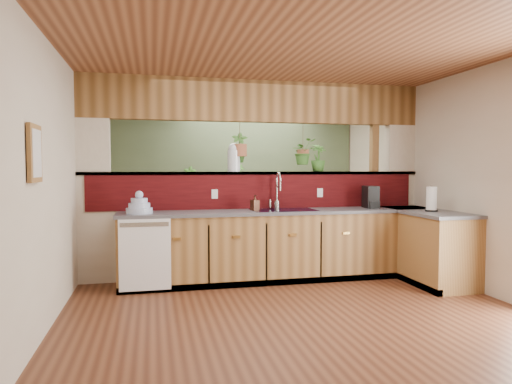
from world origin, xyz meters
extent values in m
cube|color=#522B19|center=(0.00, 0.00, 0.00)|extent=(4.60, 7.00, 0.01)
cube|color=brown|center=(0.00, 0.00, 2.60)|extent=(4.60, 7.00, 0.01)
cube|color=beige|center=(0.00, 3.50, 1.30)|extent=(4.60, 0.02, 2.60)
cube|color=beige|center=(-2.30, 0.00, 1.30)|extent=(0.02, 7.00, 2.60)
cube|color=beige|center=(2.30, 0.00, 1.30)|extent=(0.02, 7.00, 2.60)
cube|color=beige|center=(0.00, 1.35, 0.68)|extent=(4.60, 0.15, 1.35)
cube|color=#3E080A|center=(0.00, 1.27, 1.12)|extent=(4.40, 0.02, 0.45)
cube|color=brown|center=(0.00, 1.35, 1.37)|extent=(4.60, 0.21, 0.04)
cube|color=brown|center=(0.00, 1.35, 2.33)|extent=(4.60, 0.15, 0.55)
cube|color=beige|center=(-2.10, 1.35, 1.70)|extent=(0.40, 0.15, 0.70)
cube|color=beige|center=(2.10, 1.35, 1.70)|extent=(0.40, 0.15, 0.70)
cube|color=brown|center=(1.70, 1.35, 1.30)|extent=(0.10, 0.10, 2.60)
cube|color=brown|center=(0.00, 1.35, 1.37)|extent=(4.60, 0.21, 0.04)
cube|color=brown|center=(0.00, 1.35, 2.33)|extent=(4.60, 0.15, 0.55)
cube|color=#556B49|center=(0.00, 3.48, 1.30)|extent=(4.55, 0.02, 2.55)
cube|color=brown|center=(0.25, 0.98, 0.43)|extent=(4.10, 0.60, 0.86)
cube|color=#4B4B50|center=(0.25, 0.98, 0.88)|extent=(4.14, 0.64, 0.04)
cube|color=brown|center=(2.00, 0.54, 0.43)|extent=(0.60, 1.48, 0.86)
cube|color=#4B4B50|center=(2.00, 0.54, 0.88)|extent=(0.64, 1.52, 0.04)
cube|color=brown|center=(2.00, 0.98, 0.43)|extent=(0.60, 0.60, 0.86)
cube|color=#4B4B50|center=(2.00, 0.98, 0.88)|extent=(0.64, 0.64, 0.04)
cube|color=black|center=(0.25, 0.71, 0.04)|extent=(4.10, 0.06, 0.08)
cube|color=black|center=(1.73, 0.54, 0.04)|extent=(0.06, 1.48, 0.08)
cube|color=white|center=(-1.48, 0.66, 0.45)|extent=(0.58, 0.02, 0.82)
cube|color=#B7B7B2|center=(-1.48, 0.65, 0.80)|extent=(0.54, 0.01, 0.05)
cube|color=black|center=(0.25, 0.98, 0.89)|extent=(0.82, 0.50, 0.03)
cube|color=black|center=(0.06, 0.98, 0.80)|extent=(0.34, 0.40, 0.16)
cube|color=black|center=(0.44, 0.98, 0.80)|extent=(0.34, 0.40, 0.16)
cube|color=brown|center=(-2.27, -0.80, 1.55)|extent=(0.03, 0.35, 0.45)
cube|color=silver|center=(-2.26, -0.80, 1.55)|extent=(0.01, 0.27, 0.37)
cylinder|color=#B7B7B2|center=(0.22, 1.18, 0.95)|extent=(0.07, 0.07, 0.10)
cylinder|color=#B7B7B2|center=(0.22, 1.18, 1.14)|extent=(0.02, 0.02, 0.29)
torus|color=#B7B7B2|center=(0.22, 1.10, 1.28)|extent=(0.21, 0.08, 0.21)
cylinder|color=#B7B7B2|center=(0.22, 1.01, 1.21)|extent=(0.02, 0.02, 0.12)
cylinder|color=#B7B7B2|center=(0.12, 1.18, 0.97)|extent=(0.03, 0.03, 0.10)
cylinder|color=#AAB9DB|center=(-1.54, 0.91, 0.93)|extent=(0.31, 0.31, 0.07)
cylinder|color=#AAB9DB|center=(-1.54, 0.91, 1.00)|extent=(0.25, 0.25, 0.06)
cylinder|color=#AAB9DB|center=(-1.54, 0.91, 1.05)|extent=(0.19, 0.19, 0.06)
sphere|color=#AAB9DB|center=(-1.54, 0.91, 1.12)|extent=(0.10, 0.10, 0.10)
imported|color=#3D2316|center=(-0.12, 1.00, 1.00)|extent=(0.12, 0.12, 0.20)
cube|color=black|center=(1.47, 1.00, 1.05)|extent=(0.16, 0.26, 0.30)
cube|color=black|center=(1.47, 0.91, 0.95)|extent=(0.14, 0.10, 0.10)
cylinder|color=silver|center=(1.47, 0.94, 0.99)|extent=(0.08, 0.08, 0.08)
cylinder|color=black|center=(1.98, 0.38, 0.91)|extent=(0.15, 0.15, 0.02)
cylinder|color=#B7B7B2|center=(1.98, 0.38, 1.06)|extent=(0.02, 0.02, 0.33)
cylinder|color=white|center=(1.98, 0.38, 1.06)|extent=(0.13, 0.13, 0.28)
cylinder|color=silver|center=(-0.33, 1.35, 1.53)|extent=(0.17, 0.17, 0.28)
sphere|color=silver|center=(-0.33, 1.35, 1.69)|extent=(0.15, 0.15, 0.15)
imported|color=#356924|center=(0.86, 1.35, 1.58)|extent=(0.24, 0.24, 0.38)
cylinder|color=brown|center=(-0.25, 1.35, 1.89)|extent=(0.01, 0.01, 0.32)
cylinder|color=brown|center=(-0.25, 1.35, 1.67)|extent=(0.19, 0.19, 0.16)
imported|color=#356924|center=(-0.25, 1.35, 1.92)|extent=(0.24, 0.19, 0.40)
cylinder|color=brown|center=(0.63, 1.35, 1.87)|extent=(0.01, 0.01, 0.37)
cylinder|color=brown|center=(0.63, 1.35, 1.62)|extent=(0.17, 0.17, 0.14)
imported|color=#356924|center=(0.63, 1.35, 1.84)|extent=(0.40, 0.37, 0.36)
cube|color=black|center=(-0.34, 3.25, 0.50)|extent=(1.68, 1.03, 1.09)
imported|color=#356924|center=(-0.76, 3.25, 1.26)|extent=(0.27, 0.23, 0.43)
imported|color=#356924|center=(0.06, 3.25, 1.29)|extent=(0.33, 0.33, 0.48)
imported|color=#356924|center=(0.72, 2.07, 0.34)|extent=(0.73, 0.68, 0.68)
camera|label=1|loc=(-1.39, -4.63, 1.44)|focal=32.00mm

